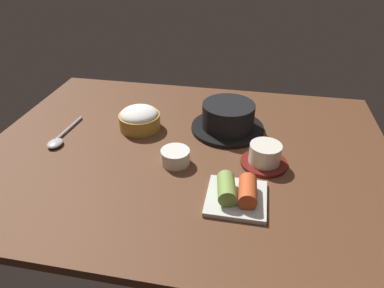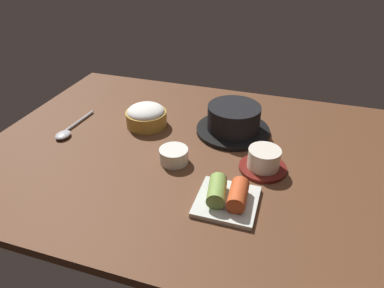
% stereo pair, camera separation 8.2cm
% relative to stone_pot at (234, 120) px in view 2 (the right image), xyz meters
% --- Properties ---
extents(dining_table, '(1.00, 0.76, 0.02)m').
position_rel_stone_pot_xyz_m(dining_table, '(-0.09, -0.12, -0.05)').
color(dining_table, '#56331E').
rests_on(dining_table, ground).
extents(stone_pot, '(0.20, 0.20, 0.08)m').
position_rel_stone_pot_xyz_m(stone_pot, '(0.00, 0.00, 0.00)').
color(stone_pot, black).
rests_on(stone_pot, dining_table).
extents(rice_bowl, '(0.11, 0.11, 0.06)m').
position_rel_stone_pot_xyz_m(rice_bowl, '(-0.23, -0.04, -0.01)').
color(rice_bowl, '#B78C38').
rests_on(rice_bowl, dining_table).
extents(tea_cup_with_saucer, '(0.11, 0.11, 0.05)m').
position_rel_stone_pot_xyz_m(tea_cup_with_saucer, '(0.10, -0.14, -0.01)').
color(tea_cup_with_saucer, maroon).
rests_on(tea_cup_with_saucer, dining_table).
extents(banchan_cup_center, '(0.07, 0.07, 0.03)m').
position_rel_stone_pot_xyz_m(banchan_cup_center, '(-0.10, -0.18, -0.02)').
color(banchan_cup_center, white).
rests_on(banchan_cup_center, dining_table).
extents(kimchi_plate, '(0.12, 0.12, 0.05)m').
position_rel_stone_pot_xyz_m(kimchi_plate, '(0.05, -0.28, -0.02)').
color(kimchi_plate, silver).
rests_on(kimchi_plate, dining_table).
extents(spoon, '(0.04, 0.17, 0.01)m').
position_rel_stone_pot_xyz_m(spoon, '(-0.42, -0.14, -0.03)').
color(spoon, '#B7B7BC').
rests_on(spoon, dining_table).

